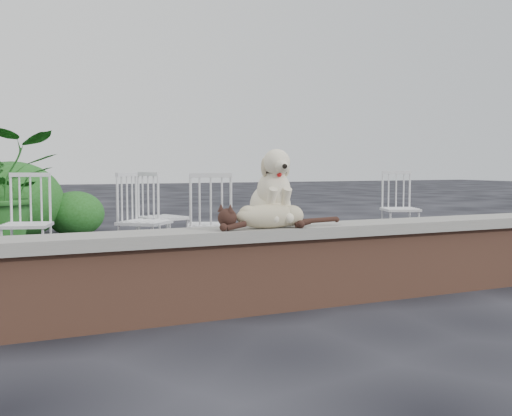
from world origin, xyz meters
name	(u,v)px	position (x,y,z in m)	size (l,w,h in m)	color
ground	(296,306)	(0.00, 0.00, 0.00)	(60.00, 60.00, 0.00)	black
brick_wall	(296,271)	(0.00, 0.00, 0.25)	(6.00, 0.30, 0.50)	brown
capstone	(296,231)	(0.00, 0.00, 0.54)	(6.20, 0.40, 0.08)	slate
dog	(270,187)	(-0.17, 0.07, 0.86)	(0.36, 0.47, 0.55)	beige
cat	(269,215)	(-0.25, -0.08, 0.67)	(1.10, 0.26, 0.19)	tan
chair_b	(27,223)	(-1.64, 2.23, 0.47)	(0.56, 0.56, 0.94)	white
chair_c	(211,224)	(-0.09, 1.48, 0.47)	(0.56, 0.56, 0.94)	white
chair_e	(163,216)	(-0.26, 2.47, 0.47)	(0.56, 0.56, 0.94)	white
chair_d	(400,208)	(2.83, 2.41, 0.47)	(0.56, 0.56, 0.94)	white
chair_a	(145,221)	(-0.57, 2.04, 0.47)	(0.56, 0.56, 0.94)	white
potted_plant_a	(1,190)	(-1.79, 4.15, 0.72)	(1.29, 1.12, 1.43)	#1B4914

